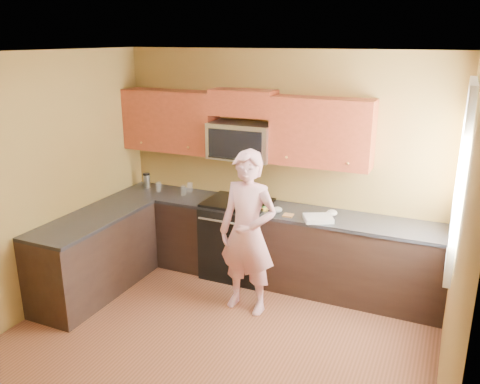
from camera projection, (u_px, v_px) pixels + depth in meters
The scene contains 27 objects.
floor at pixel (202, 357), 4.53m from camera, with size 4.00×4.00×0.00m, color brown.
ceiling at pixel (194, 54), 3.72m from camera, with size 4.00×4.00×0.00m, color white.
wall_back at pixel (279, 166), 5.86m from camera, with size 4.00×4.00×0.00m, color olive.
wall_front at pixel (0, 354), 2.38m from camera, with size 4.00×4.00×0.00m, color olive.
wall_left at pixel (23, 191), 4.90m from camera, with size 4.00×4.00×0.00m, color olive.
wall_right at pixel (456, 263), 3.34m from camera, with size 4.00×4.00×0.00m, color olive.
cabinet_back_run at pixel (269, 245), 5.88m from camera, with size 4.00×0.60×0.88m, color black.
cabinet_left_run at pixel (95, 256), 5.58m from camera, with size 0.60×1.60×0.88m, color black.
countertop_back at pixel (269, 209), 5.73m from camera, with size 4.00×0.62×0.04m, color black.
countertop_left at pixel (92, 219), 5.44m from camera, with size 0.62×1.60×0.04m, color black.
stove at pixel (238, 238), 6.00m from camera, with size 0.76×0.65×0.95m, color black, non-canonical shape.
microwave at pixel (242, 158), 5.81m from camera, with size 0.76×0.40×0.42m, color silver, non-canonical shape.
upper_cab_left at pixel (172, 150), 6.23m from camera, with size 1.22×0.33×0.75m, color #943822, non-canonical shape.
upper_cab_right at pixel (320, 166), 5.48m from camera, with size 1.12×0.33×0.75m, color #943822, non-canonical shape.
upper_cab_over_mw at pixel (243, 103), 5.65m from camera, with size 0.76×0.33×0.30m, color #943822.
window at pixel (462, 177), 4.30m from camera, with size 0.06×1.06×1.66m, color white, non-canonical shape.
woman at pixel (248, 233), 5.10m from camera, with size 0.64×0.42×1.75m, color pink.
frying_pan at pixel (243, 203), 5.78m from camera, with size 0.26×0.45×0.06m, color black, non-canonical shape.
butter_tub at pixel (264, 210), 5.65m from camera, with size 0.11×0.11×0.08m, color yellow, non-canonical shape.
toast_slice at pixel (288, 215), 5.46m from camera, with size 0.11×0.11×0.01m, color #B27F47.
napkin_a at pixel (277, 210), 5.57m from camera, with size 0.11×0.12×0.06m, color silver.
napkin_b at pixel (332, 213), 5.46m from camera, with size 0.12×0.13×0.07m, color silver.
dish_towel at pixel (318, 218), 5.32m from camera, with size 0.30×0.24×0.05m, color white.
travel_mug at pixel (147, 187), 6.50m from camera, with size 0.09×0.09×0.19m, color silver, non-canonical shape.
glass_a at pixel (158, 187), 6.32m from camera, with size 0.07×0.07×0.12m, color silver.
glass_b at pixel (190, 187), 6.30m from camera, with size 0.07×0.07×0.12m, color silver.
glass_c at pixel (183, 191), 6.17m from camera, with size 0.07×0.07×0.12m, color silver.
Camera 1 is at (1.90, -3.38, 2.82)m, focal length 36.76 mm.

